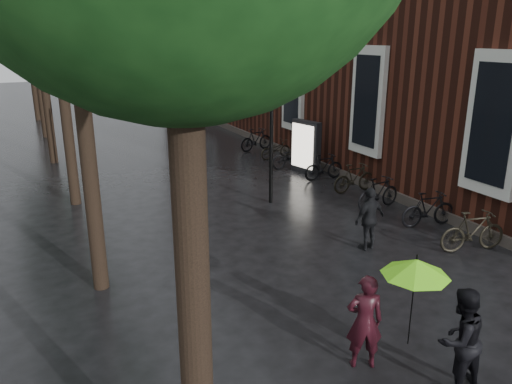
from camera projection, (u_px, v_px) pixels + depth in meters
brick_building at (341, 17)px, 25.55m from camera, size 10.20×33.20×12.00m
person_burgundy at (365, 322)px, 7.88m from camera, size 0.69×0.59×1.61m
person_black at (460, 339)px, 7.39m from camera, size 0.80×0.63×1.65m
lime_umbrella at (416, 267)px, 7.41m from camera, size 1.03×1.03×1.53m
pedestrian_walking at (370, 219)px, 12.30m from camera, size 0.98×0.52×1.59m
parked_bicycles at (333, 172)px, 17.63m from camera, size 2.06×13.25×1.05m
ad_lightbox at (306, 147)px, 19.05m from camera, size 0.31×1.35×2.03m
lamp_post at (271, 123)px, 15.18m from camera, size 0.22×0.22×4.22m
cycle_sign at (66, 120)px, 19.31m from camera, size 0.16×0.54×2.96m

